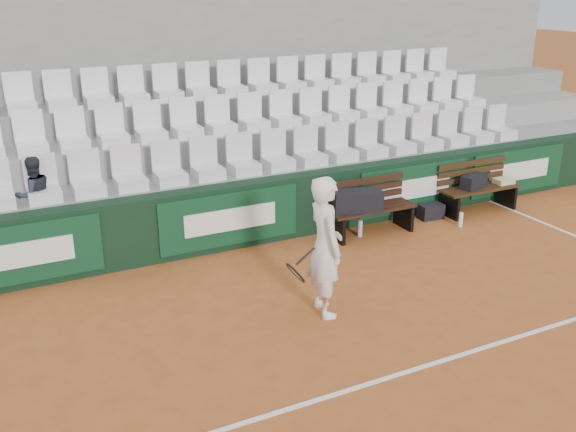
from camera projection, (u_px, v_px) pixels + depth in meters
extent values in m
plane|color=#A85626|center=(386.00, 379.00, 6.66)|extent=(80.00, 80.00, 0.00)
cube|color=white|center=(386.00, 378.00, 6.66)|extent=(18.00, 0.06, 0.01)
cube|color=black|center=(238.00, 215.00, 9.84)|extent=(18.00, 0.30, 1.00)
cube|color=#0C381E|center=(16.00, 255.00, 8.36)|extent=(2.20, 0.04, 0.82)
cube|color=#0C381E|center=(230.00, 219.00, 9.61)|extent=(2.20, 0.04, 0.82)
cube|color=#0C381E|center=(414.00, 188.00, 11.03)|extent=(2.20, 0.04, 0.82)
cube|color=#0C381E|center=(518.00, 171.00, 12.03)|extent=(2.20, 0.04, 0.82)
cube|color=gray|center=(224.00, 203.00, 10.37)|extent=(18.00, 0.95, 1.00)
cube|color=gray|center=(203.00, 174.00, 11.09)|extent=(18.00, 0.95, 1.45)
cube|color=gray|center=(186.00, 149.00, 11.81)|extent=(18.00, 0.95, 1.90)
cube|color=gray|center=(171.00, 76.00, 11.90)|extent=(18.00, 0.30, 4.40)
cube|color=silver|center=(226.00, 156.00, 9.94)|extent=(11.90, 0.44, 0.63)
cube|color=white|center=(204.00, 117.00, 10.58)|extent=(11.90, 0.44, 0.63)
cube|color=white|center=(185.00, 81.00, 11.22)|extent=(11.90, 0.44, 0.63)
cube|color=black|center=(371.00, 221.00, 10.38)|extent=(1.50, 0.56, 0.45)
cube|color=#362110|center=(478.00, 199.00, 11.38)|extent=(1.50, 0.56, 0.45)
cube|color=black|center=(357.00, 201.00, 10.10)|extent=(0.84, 0.52, 0.33)
cube|color=black|center=(474.00, 182.00, 11.23)|extent=(0.55, 0.36, 0.23)
cube|color=#CCBF84|center=(504.00, 181.00, 11.50)|extent=(0.34, 0.25, 0.09)
cube|color=black|center=(431.00, 211.00, 11.08)|extent=(0.43, 0.28, 0.26)
cylinder|color=#ADBFC4|center=(360.00, 228.00, 10.30)|extent=(0.08, 0.08, 0.28)
cylinder|color=silver|center=(461.00, 220.00, 10.71)|extent=(0.07, 0.07, 0.25)
imported|color=white|center=(325.00, 247.00, 7.70)|extent=(0.50, 0.69, 1.76)
torus|color=black|center=(295.00, 273.00, 7.62)|extent=(0.19, 0.30, 0.26)
cylinder|color=black|center=(305.00, 256.00, 7.61)|extent=(0.26, 0.03, 0.20)
imported|color=#202530|center=(30.00, 163.00, 8.72)|extent=(0.62, 0.54, 1.09)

